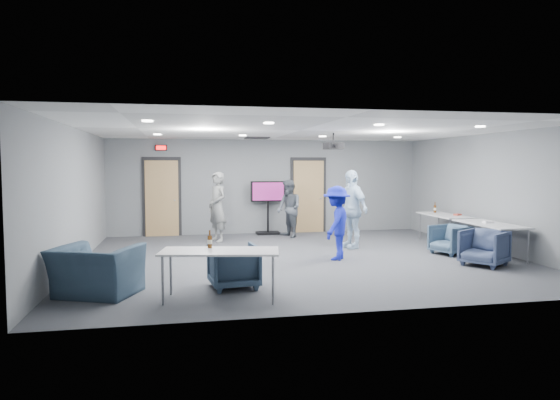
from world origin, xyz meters
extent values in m
plane|color=#37383E|center=(0.00, 0.00, 0.00)|extent=(9.00, 9.00, 0.00)
plane|color=white|center=(0.00, 0.00, 2.70)|extent=(9.00, 9.00, 0.00)
cube|color=slate|center=(0.00, 4.00, 1.35)|extent=(9.00, 0.02, 2.70)
cube|color=slate|center=(0.00, -4.00, 1.35)|extent=(9.00, 0.02, 2.70)
cube|color=slate|center=(-4.50, 0.00, 1.35)|extent=(0.02, 8.00, 2.70)
cube|color=slate|center=(4.50, 0.00, 1.35)|extent=(0.02, 8.00, 2.70)
cube|color=black|center=(-3.00, 3.97, 1.08)|extent=(1.06, 0.06, 2.24)
cube|color=tan|center=(-3.00, 3.93, 1.05)|extent=(0.90, 0.05, 2.10)
cylinder|color=gray|center=(-2.65, 3.88, 1.00)|extent=(0.04, 0.10, 0.04)
cube|color=black|center=(1.20, 3.97, 1.08)|extent=(1.06, 0.06, 2.24)
cube|color=tan|center=(1.20, 3.93, 1.05)|extent=(0.90, 0.05, 2.10)
cylinder|color=gray|center=(1.55, 3.88, 1.00)|extent=(0.04, 0.10, 0.04)
cube|color=black|center=(-3.00, 3.94, 2.45)|extent=(0.32, 0.06, 0.16)
cube|color=#FF0C0C|center=(-3.00, 3.90, 2.45)|extent=(0.26, 0.02, 0.11)
cube|color=black|center=(-0.50, 2.80, 2.69)|extent=(0.60, 0.60, 0.03)
cylinder|color=white|center=(-3.00, -1.80, 2.69)|extent=(0.18, 0.18, 0.02)
cylinder|color=white|center=(-3.00, 1.80, 2.69)|extent=(0.18, 0.18, 0.02)
cylinder|color=white|center=(-1.00, -1.80, 2.69)|extent=(0.18, 0.18, 0.02)
cylinder|color=white|center=(-1.00, 1.80, 2.69)|extent=(0.18, 0.18, 0.02)
cylinder|color=white|center=(1.00, -1.80, 2.69)|extent=(0.18, 0.18, 0.02)
cylinder|color=white|center=(1.00, 1.80, 2.69)|extent=(0.18, 0.18, 0.02)
cylinder|color=white|center=(3.00, -1.80, 2.69)|extent=(0.18, 0.18, 0.02)
cylinder|color=white|center=(3.00, 1.80, 2.69)|extent=(0.18, 0.18, 0.02)
imported|color=gray|center=(-1.57, 2.61, 0.90)|extent=(0.67, 0.78, 1.80)
imported|color=#505660|center=(0.40, 3.00, 0.79)|extent=(0.81, 0.92, 1.58)
imported|color=#C6E3FE|center=(1.49, 1.03, 0.93)|extent=(0.78, 1.18, 1.86)
imported|color=#1B24B0|center=(0.69, -0.34, 0.77)|extent=(1.02, 1.15, 1.54)
imported|color=#3B5167|center=(3.35, -0.24, 0.33)|extent=(0.90, 0.89, 0.65)
imported|color=#384361|center=(3.34, -1.53, 0.35)|extent=(1.07, 1.06, 0.71)
imported|color=#35475C|center=(-1.67, -2.31, 0.35)|extent=(0.82, 0.84, 0.70)
imported|color=#324456|center=(-3.75, -2.40, 0.38)|extent=(1.46, 1.38, 0.75)
cube|color=silver|center=(4.00, 1.17, 0.71)|extent=(0.70, 1.68, 0.03)
cylinder|color=gray|center=(3.73, 1.93, 0.35)|extent=(0.04, 0.04, 0.70)
cylinder|color=gray|center=(3.73, 0.41, 0.35)|extent=(0.04, 0.04, 0.70)
cylinder|color=gray|center=(4.27, 1.93, 0.35)|extent=(0.04, 0.04, 0.70)
cylinder|color=gray|center=(4.27, 0.41, 0.35)|extent=(0.04, 0.04, 0.70)
cube|color=silver|center=(4.00, -0.73, 0.71)|extent=(0.75, 1.80, 0.03)
cylinder|color=gray|center=(3.71, 0.09, 0.35)|extent=(0.04, 0.04, 0.70)
cylinder|color=gray|center=(3.71, -1.55, 0.35)|extent=(0.04, 0.04, 0.70)
cylinder|color=gray|center=(4.29, 0.09, 0.35)|extent=(0.04, 0.04, 0.70)
cylinder|color=gray|center=(4.29, -1.55, 0.35)|extent=(0.04, 0.04, 0.70)
cube|color=silver|center=(-1.94, -3.00, 0.71)|extent=(1.82, 1.01, 0.03)
cylinder|color=gray|center=(-1.13, -2.87, 0.35)|extent=(0.04, 0.04, 0.70)
cylinder|color=gray|center=(-2.65, -2.59, 0.35)|extent=(0.04, 0.04, 0.70)
cylinder|color=gray|center=(-1.23, -3.41, 0.35)|extent=(0.04, 0.04, 0.70)
cylinder|color=gray|center=(-2.75, -3.13, 0.35)|extent=(0.04, 0.04, 0.70)
cylinder|color=#512D0E|center=(-2.07, -2.75, 0.82)|extent=(0.07, 0.07, 0.19)
cylinder|color=#512D0E|center=(-2.07, -2.75, 0.96)|extent=(0.02, 0.02, 0.08)
cylinder|color=beige|center=(-2.07, -2.75, 0.82)|extent=(0.07, 0.07, 0.06)
cylinder|color=#512D0E|center=(4.03, 1.70, 0.83)|extent=(0.07, 0.07, 0.19)
cylinder|color=#512D0E|center=(4.03, 1.70, 0.97)|extent=(0.03, 0.03, 0.09)
cylinder|color=beige|center=(4.03, 1.70, 0.83)|extent=(0.07, 0.07, 0.06)
cube|color=#B33D2C|center=(4.23, 0.94, 0.75)|extent=(0.22, 0.18, 0.04)
cube|color=white|center=(3.98, -0.67, 0.75)|extent=(0.21, 0.15, 0.05)
cube|color=black|center=(-0.04, 3.75, 0.03)|extent=(0.66, 0.47, 0.06)
cylinder|color=black|center=(-0.04, 3.75, 0.61)|extent=(0.06, 0.06, 1.13)
cube|color=black|center=(-0.04, 3.75, 1.23)|extent=(0.99, 0.07, 0.58)
cube|color=#751A5C|center=(-0.04, 3.70, 1.23)|extent=(0.90, 0.01, 0.51)
cylinder|color=black|center=(0.88, 0.52, 2.58)|extent=(0.04, 0.04, 0.22)
cube|color=black|center=(0.88, 0.52, 2.40)|extent=(0.42, 0.37, 0.15)
cylinder|color=black|center=(0.88, 0.35, 2.40)|extent=(0.08, 0.06, 0.08)
camera|label=1|loc=(-2.49, -10.23, 1.97)|focal=32.00mm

